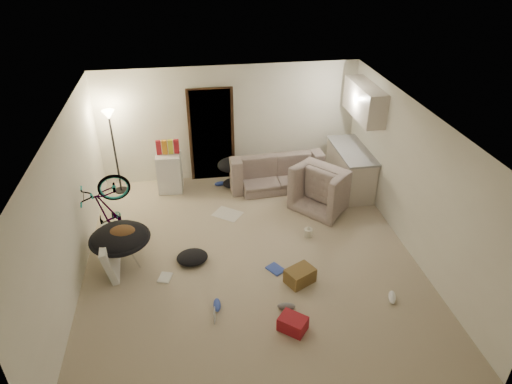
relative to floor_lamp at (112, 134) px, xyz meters
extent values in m
cube|color=#BBAB90|center=(2.40, -2.65, -1.32)|extent=(5.50, 6.00, 0.02)
cube|color=white|center=(2.40, -2.65, 1.20)|extent=(5.50, 6.00, 0.02)
cube|color=white|center=(2.40, 0.36, -0.06)|extent=(5.50, 0.02, 2.50)
cube|color=white|center=(2.40, -5.66, -0.06)|extent=(5.50, 0.02, 2.50)
cube|color=white|center=(-0.36, -2.65, -0.06)|extent=(0.02, 6.00, 2.50)
cube|color=white|center=(5.16, -2.65, -0.06)|extent=(0.02, 6.00, 2.50)
cube|color=black|center=(2.00, 0.32, -0.29)|extent=(0.85, 0.10, 2.04)
cube|color=#362012|center=(2.00, 0.29, -0.29)|extent=(0.97, 0.04, 2.10)
cylinder|color=black|center=(0.00, 0.00, -1.29)|extent=(0.28, 0.28, 0.03)
cylinder|color=black|center=(0.00, 0.00, -0.46)|extent=(0.04, 0.04, 1.70)
cone|color=#FFE0A5|center=(0.00, 0.00, 0.41)|extent=(0.24, 0.24, 0.18)
cube|color=beige|center=(4.83, -0.65, -0.87)|extent=(0.60, 1.50, 0.88)
cube|color=gray|center=(4.83, -0.65, -0.41)|extent=(0.64, 1.54, 0.04)
cube|color=beige|center=(4.96, -0.65, 0.64)|extent=(0.38, 1.40, 0.65)
imported|color=#3C433B|center=(3.29, -0.20, -1.02)|extent=(2.02, 0.88, 0.58)
imported|color=#3C433B|center=(4.20, -1.20, -0.97)|extent=(1.38, 1.40, 0.68)
imported|color=black|center=(0.10, -2.01, -0.90)|extent=(1.61, 0.87, 0.88)
imported|color=maroon|center=(1.67, -4.09, -1.30)|extent=(0.23, 0.19, 0.02)
cube|color=white|center=(1.06, -0.10, -0.89)|extent=(0.52, 0.52, 0.83)
cube|color=maroon|center=(0.89, -0.10, -0.31)|extent=(0.11, 0.08, 0.30)
cube|color=orange|center=(1.01, -0.10, -0.31)|extent=(0.11, 0.09, 0.30)
cube|color=gold|center=(1.13, -0.10, -0.31)|extent=(0.10, 0.07, 0.30)
cube|color=maroon|center=(1.25, -0.10, -0.31)|extent=(0.11, 0.09, 0.30)
cylinder|color=silver|center=(0.27, -2.47, -1.08)|extent=(0.65, 0.65, 0.46)
ellipsoid|color=black|center=(0.27, -2.47, -0.80)|extent=(0.92, 0.92, 0.39)
torus|color=black|center=(0.27, -2.47, -0.80)|extent=(0.99, 0.99, 0.07)
ellipsoid|color=#56371D|center=(0.32, -2.50, -0.69)|extent=(0.50, 0.43, 0.22)
ellipsoid|color=black|center=(2.34, -0.20, -0.77)|extent=(0.64, 0.56, 0.28)
cube|color=silver|center=(0.10, -2.58, -1.00)|extent=(0.31, 0.94, 0.62)
cube|color=brown|center=(3.08, -3.40, -1.18)|extent=(0.53, 0.48, 0.25)
cube|color=maroon|center=(2.75, -4.35, -1.20)|extent=(0.46, 0.45, 0.22)
cylinder|color=beige|center=(3.53, -2.22, -1.23)|extent=(0.15, 0.15, 0.15)
cone|color=beige|center=(3.53, -2.22, -1.12)|extent=(0.09, 0.09, 0.07)
cube|color=beige|center=(2.15, -1.26, -1.30)|extent=(0.66, 0.63, 0.01)
cube|color=#324AB5|center=(2.76, -3.05, -1.29)|extent=(0.33, 0.35, 0.03)
cube|color=silver|center=(0.96, -2.98, -1.30)|extent=(0.26, 0.30, 0.02)
ellipsoid|color=#324AB5|center=(2.11, -0.10, -1.26)|extent=(0.27, 0.14, 0.09)
ellipsoid|color=slate|center=(2.70, -0.10, -1.26)|extent=(0.23, 0.26, 0.09)
ellipsoid|color=#324AB5|center=(1.73, -3.76, -1.26)|extent=(0.12, 0.27, 0.10)
ellipsoid|color=slate|center=(2.75, -3.95, -1.26)|extent=(0.29, 0.16, 0.10)
ellipsoid|color=white|center=(4.37, -4.02, -1.26)|extent=(0.20, 0.30, 0.10)
ellipsoid|color=black|center=(1.41, -2.62, -1.22)|extent=(0.56, 0.49, 0.17)
ellipsoid|color=black|center=(2.41, -0.17, -1.23)|extent=(0.57, 0.52, 0.15)
camera|label=1|loc=(1.52, -8.77, 3.64)|focal=32.00mm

